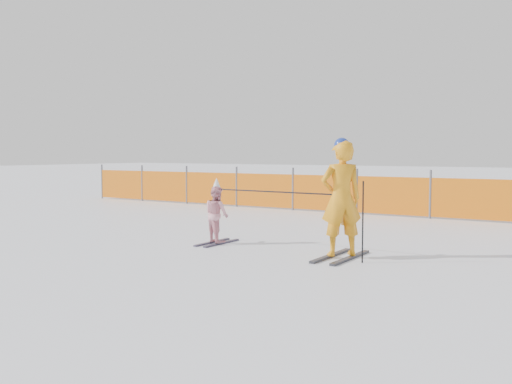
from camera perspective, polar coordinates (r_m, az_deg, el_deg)
ground at (r=9.74m, az=-1.58°, el=-6.05°), size 120.00×120.00×0.00m
adult at (r=9.21m, az=8.52°, el=-0.61°), size 0.79×1.40×1.93m
child at (r=10.62m, az=-3.95°, el=-2.17°), size 0.63×1.04×1.23m
ski_poles at (r=9.47m, az=4.76°, el=-0.98°), size 2.88×0.32×1.26m
safety_fence at (r=17.11m, az=1.51°, el=0.17°), size 14.58×0.06×1.25m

